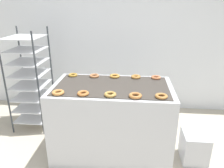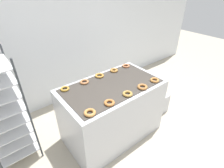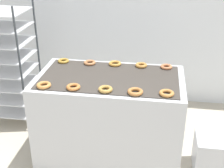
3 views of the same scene
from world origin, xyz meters
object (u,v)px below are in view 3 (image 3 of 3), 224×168
at_px(glaze_bin, 209,153).
at_px(donut_far_leftmost, 63,61).
at_px(donut_near_right, 135,92).
at_px(donut_far_center, 115,64).
at_px(donut_near_left, 73,87).
at_px(donut_far_right, 141,65).
at_px(baking_rack_cart, 12,63).
at_px(donut_far_rightmost, 166,67).
at_px(fryer_machine, 110,118).
at_px(donut_far_left, 90,63).
at_px(donut_near_rightmost, 167,93).
at_px(donut_near_center, 105,89).
at_px(donut_near_leftmost, 44,85).

relative_size(glaze_bin, donut_far_leftmost, 3.10).
height_order(donut_near_right, donut_far_center, donut_near_right).
height_order(donut_near_left, donut_far_right, same).
height_order(baking_rack_cart, donut_far_rightmost, baking_rack_cart).
bearing_deg(donut_far_rightmost, fryer_machine, -150.52).
xyz_separation_m(baking_rack_cart, donut_near_right, (1.64, -0.90, 0.18)).
distance_m(baking_rack_cart, donut_near_right, 1.88).
relative_size(baking_rack_cart, donut_far_left, 11.94).
bearing_deg(donut_near_rightmost, donut_near_left, -179.43).
relative_size(donut_near_left, donut_far_center, 0.95).
distance_m(glaze_bin, donut_far_leftmost, 1.88).
bearing_deg(baking_rack_cart, donut_far_leftmost, -18.82).
relative_size(fryer_machine, donut_near_rightmost, 11.02).
height_order(donut_near_left, donut_far_rightmost, donut_near_left).
bearing_deg(donut_far_leftmost, donut_far_left, -1.58).
xyz_separation_m(baking_rack_cart, donut_near_center, (1.36, -0.89, 0.18)).
bearing_deg(donut_far_right, donut_near_rightmost, -66.40).
bearing_deg(donut_far_right, donut_near_left, -133.01).
bearing_deg(donut_near_leftmost, donut_far_left, 64.09).
height_order(donut_far_center, donut_far_rightmost, donut_far_center).
bearing_deg(donut_near_right, fryer_machine, 131.71).
distance_m(donut_near_left, donut_near_right, 0.58).
height_order(glaze_bin, donut_far_leftmost, donut_far_leftmost).
bearing_deg(baking_rack_cart, donut_far_rightmost, -7.66).
bearing_deg(donut_far_center, glaze_bin, -20.34).
xyz_separation_m(donut_far_leftmost, donut_far_center, (0.59, 0.01, 0.00)).
xyz_separation_m(fryer_machine, donut_near_left, (-0.29, -0.32, 0.51)).
height_order(baking_rack_cart, donut_far_right, baking_rack_cart).
relative_size(glaze_bin, donut_far_left, 2.92).
height_order(donut_near_leftmost, donut_near_rightmost, donut_near_leftmost).
distance_m(baking_rack_cart, donut_near_left, 1.40).
bearing_deg(baking_rack_cart, glaze_bin, -15.03).
bearing_deg(baking_rack_cart, fryer_machine, -23.16).
xyz_separation_m(glaze_bin, donut_far_leftmost, (-1.66, 0.39, 0.80)).
relative_size(donut_far_right, donut_far_rightmost, 1.02).
relative_size(donut_far_left, donut_far_right, 1.03).
relative_size(donut_near_rightmost, donut_far_rightmost, 1.07).
relative_size(donut_near_left, donut_near_rightmost, 0.97).
bearing_deg(donut_far_center, baking_rack_cart, 169.35).
bearing_deg(donut_far_rightmost, donut_far_left, -179.09).
bearing_deg(donut_far_rightmost, donut_far_right, -179.45).
bearing_deg(donut_far_left, baking_rack_cart, 165.86).
bearing_deg(donut_far_leftmost, fryer_machine, -28.52).
xyz_separation_m(donut_near_rightmost, donut_far_right, (-0.27, 0.63, 0.00)).
bearing_deg(baking_rack_cart, donut_far_right, -8.98).
height_order(donut_near_left, donut_near_right, donut_near_right).
relative_size(donut_near_leftmost, donut_near_center, 1.03).
relative_size(donut_near_right, donut_near_rightmost, 1.05).
bearing_deg(donut_far_left, donut_near_leftmost, -115.91).
relative_size(baking_rack_cart, donut_near_leftmost, 11.50).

